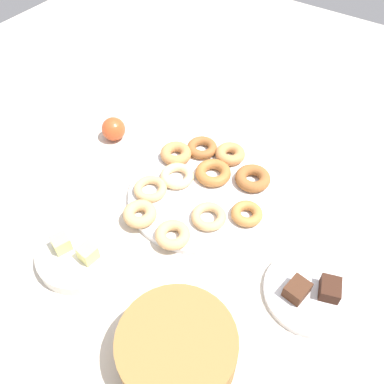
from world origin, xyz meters
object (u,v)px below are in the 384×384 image
(donut_1, at_px, (231,154))
(melon_chunk_right, at_px, (61,243))
(donut_7, at_px, (176,154))
(basket, at_px, (177,350))
(brownie_far, at_px, (297,290))
(donut_6, at_px, (253,178))
(melon_chunk_left, at_px, (88,253))
(donut_3, at_px, (209,217))
(apple, at_px, (114,129))
(cake_plate, at_px, (311,292))
(donut_8, at_px, (247,213))
(donut_0, at_px, (213,173))
(brownie_near, at_px, (330,289))
(donut_5, at_px, (173,235))
(fruit_bowl, at_px, (80,254))
(donut_2, at_px, (177,176))
(donut_plate, at_px, (199,194))
(donut_4, at_px, (150,189))
(donut_9, at_px, (202,148))
(donut_10, at_px, (140,214))

(donut_1, height_order, melon_chunk_right, melon_chunk_right)
(donut_7, height_order, basket, basket)
(brownie_far, bearing_deg, donut_6, -44.72)
(donut_1, height_order, melon_chunk_left, melon_chunk_left)
(donut_3, height_order, apple, apple)
(cake_plate, distance_m, brownie_far, 0.04)
(donut_8, height_order, apple, apple)
(donut_0, bearing_deg, brownie_near, 159.02)
(melon_chunk_left, height_order, apple, apple)
(donut_5, bearing_deg, donut_0, -82.04)
(fruit_bowl, bearing_deg, melon_chunk_left, 180.00)
(donut_2, bearing_deg, brownie_near, 169.31)
(donut_0, height_order, donut_6, donut_6)
(melon_chunk_left, bearing_deg, donut_0, -102.47)
(donut_plate, distance_m, donut_5, 0.16)
(donut_4, xyz_separation_m, cake_plate, (-0.46, 0.03, -0.02))
(donut_1, height_order, brownie_far, brownie_far)
(donut_6, height_order, donut_8, donut_6)
(donut_7, xyz_separation_m, fruit_bowl, (-0.01, 0.38, -0.01))
(basket, relative_size, melon_chunk_right, 6.20)
(donut_3, bearing_deg, donut_4, 2.88)
(fruit_bowl, xyz_separation_m, melon_chunk_right, (0.03, 0.01, 0.03))
(donut_2, xyz_separation_m, brownie_near, (-0.46, 0.09, 0.00))
(donut_7, xyz_separation_m, brownie_far, (-0.45, 0.19, 0.00))
(donut_6, bearing_deg, donut_3, 80.81)
(donut_1, distance_m, donut_2, 0.17)
(donut_9, bearing_deg, donut_6, 171.82)
(donut_6, distance_m, melon_chunk_left, 0.46)
(donut_3, bearing_deg, donut_10, 32.34)
(donut_1, bearing_deg, donut_7, 33.72)
(donut_6, bearing_deg, fruit_bowl, 62.84)
(donut_5, relative_size, brownie_near, 1.64)
(donut_7, distance_m, fruit_bowl, 0.38)
(donut_1, relative_size, apple, 1.20)
(donut_6, bearing_deg, donut_8, 112.65)
(donut_7, xyz_separation_m, donut_8, (-0.26, 0.07, -0.00))
(donut_8, xyz_separation_m, brownie_far, (-0.19, 0.12, 0.00))
(donut_plate, xyz_separation_m, donut_7, (0.12, -0.07, 0.02))
(donut_0, bearing_deg, brownie_far, 150.23)
(donut_2, xyz_separation_m, donut_3, (-0.14, 0.07, 0.00))
(donut_10, bearing_deg, melon_chunk_left, 85.38)
(melon_chunk_left, xyz_separation_m, melon_chunk_right, (0.07, 0.01, 0.00))
(donut_1, xyz_separation_m, donut_2, (0.07, 0.15, -0.00))
(donut_10, bearing_deg, donut_5, 177.55)
(donut_2, relative_size, brownie_near, 1.76)
(melon_chunk_left, bearing_deg, donut_2, -92.13)
(donut_2, relative_size, melon_chunk_left, 2.48)
(donut_4, distance_m, donut_5, 0.16)
(donut_0, bearing_deg, donut_2, 40.62)
(donut_5, xyz_separation_m, basket, (-0.17, 0.21, 0.02))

